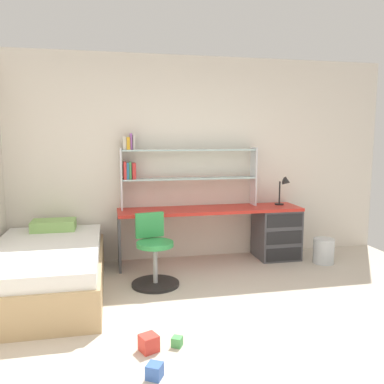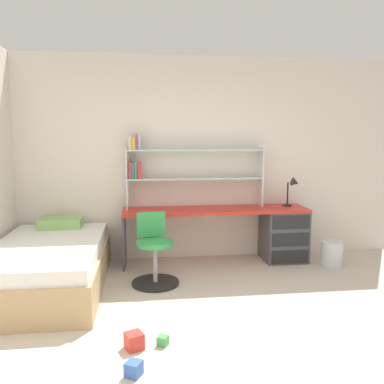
% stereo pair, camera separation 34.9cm
% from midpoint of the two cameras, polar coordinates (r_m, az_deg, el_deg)
% --- Properties ---
extents(ground_plane, '(5.52, 6.14, 0.02)m').
position_cam_midpoint_polar(ground_plane, '(3.15, 5.84, -22.96)').
color(ground_plane, beige).
extents(room_shell, '(5.52, 6.14, 2.64)m').
position_cam_midpoint_polar(room_shell, '(3.83, -17.35, 3.31)').
color(room_shell, silver).
rests_on(room_shell, ground_plane).
extents(desk, '(2.35, 0.52, 0.70)m').
position_cam_midpoint_polar(desk, '(5.29, 7.53, -5.29)').
color(desk, red).
rests_on(desk, ground_plane).
extents(bookshelf_hutch, '(1.76, 0.22, 0.95)m').
position_cam_midpoint_polar(bookshelf_hutch, '(5.06, -4.63, 3.79)').
color(bookshelf_hutch, silver).
rests_on(bookshelf_hutch, desk).
extents(desk_lamp, '(0.20, 0.17, 0.38)m').
position_cam_midpoint_polar(desk_lamp, '(5.38, 11.49, 0.82)').
color(desk_lamp, black).
rests_on(desk_lamp, desk).
extents(swivel_chair, '(0.52, 0.52, 0.78)m').
position_cam_midpoint_polar(swivel_chair, '(4.40, -7.75, -9.35)').
color(swivel_chair, black).
rests_on(swivel_chair, ground_plane).
extents(bed_platform, '(1.13, 1.94, 0.63)m').
position_cam_midpoint_polar(bed_platform, '(4.45, -22.46, -10.34)').
color(bed_platform, tan).
rests_on(bed_platform, ground_plane).
extents(waste_bin, '(0.26, 0.26, 0.32)m').
position_cam_midpoint_polar(waste_bin, '(5.34, 16.67, -8.15)').
color(waste_bin, silver).
rests_on(waste_bin, ground_plane).
extents(toy_block_red_0, '(0.16, 0.16, 0.13)m').
position_cam_midpoint_polar(toy_block_red_0, '(3.23, -9.54, -20.73)').
color(toy_block_red_0, red).
rests_on(toy_block_red_0, ground_plane).
extents(toy_block_blue_1, '(0.14, 0.14, 0.10)m').
position_cam_midpoint_polar(toy_block_blue_1, '(2.93, -9.15, -24.19)').
color(toy_block_blue_1, '#3860B7').
rests_on(toy_block_blue_1, ground_plane).
extents(toy_block_green_2, '(0.10, 0.10, 0.08)m').
position_cam_midpoint_polar(toy_block_green_2, '(3.27, -5.43, -20.73)').
color(toy_block_green_2, '#479E51').
rests_on(toy_block_green_2, ground_plane).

